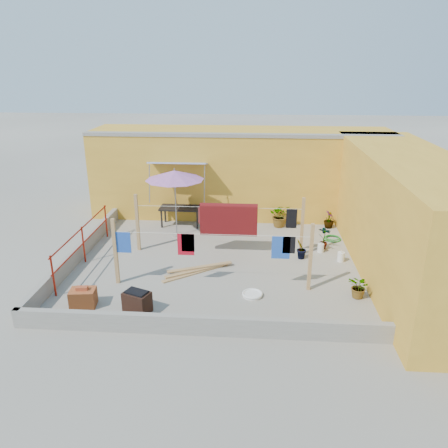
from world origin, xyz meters
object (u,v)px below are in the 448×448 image
(patio_umbrella, at_px, (175,176))
(brazier, at_px, (137,302))
(outdoor_table, at_px, (181,209))
(white_basin, at_px, (252,294))
(water_jug_a, at_px, (321,248))
(plant_back_a, at_px, (280,215))
(green_hose, at_px, (332,238))
(water_jug_b, at_px, (341,257))
(brick_stack, at_px, (83,298))

(patio_umbrella, distance_m, brazier, 5.20)
(brazier, bearing_deg, outdoor_table, 89.48)
(white_basin, bearing_deg, water_jug_a, 54.31)
(plant_back_a, bearing_deg, water_jug_a, -62.09)
(patio_umbrella, bearing_deg, green_hose, -0.05)
(green_hose, bearing_deg, brazier, -137.25)
(patio_umbrella, bearing_deg, outdoor_table, 91.08)
(outdoor_table, distance_m, brazier, 5.87)
(water_jug_b, bearing_deg, green_hose, 89.03)
(outdoor_table, relative_size, brazier, 2.07)
(brazier, bearing_deg, water_jug_b, 31.15)
(patio_umbrella, relative_size, white_basin, 4.43)
(plant_back_a, bearing_deg, green_hose, -33.41)
(patio_umbrella, xyz_separation_m, brick_stack, (-1.43, -4.72, -1.85))
(patio_umbrella, xyz_separation_m, outdoor_table, (-0.02, 0.98, -1.46))
(patio_umbrella, xyz_separation_m, white_basin, (2.60, -3.95, -2.03))
(patio_umbrella, relative_size, brick_stack, 3.60)
(green_hose, xyz_separation_m, plant_back_a, (-1.68, 1.11, 0.38))
(water_jug_a, xyz_separation_m, water_jug_b, (0.50, -0.64, 0.01))
(outdoor_table, relative_size, water_jug_a, 4.78)
(white_basin, height_order, water_jug_b, water_jug_b)
(white_basin, xyz_separation_m, plant_back_a, (0.92, 5.06, 0.37))
(water_jug_a, height_order, plant_back_a, plant_back_a)
(green_hose, bearing_deg, water_jug_b, -90.97)
(patio_umbrella, xyz_separation_m, water_jug_a, (4.67, -1.07, -1.94))
(outdoor_table, bearing_deg, brick_stack, -103.91)
(brick_stack, relative_size, water_jug_a, 2.09)
(outdoor_table, relative_size, brick_stack, 2.28)
(water_jug_a, bearing_deg, white_basin, -125.69)
(brazier, xyz_separation_m, green_hose, (5.27, 4.87, -0.23))
(patio_umbrella, xyz_separation_m, plant_back_a, (3.52, 1.10, -1.66))
(water_jug_b, bearing_deg, plant_back_a, 120.41)
(brick_stack, height_order, plant_back_a, plant_back_a)
(white_basin, distance_m, water_jug_b, 3.41)
(white_basin, xyz_separation_m, water_jug_a, (2.07, 2.88, 0.09))
(brick_stack, relative_size, plant_back_a, 0.77)
(brick_stack, bearing_deg, green_hose, 35.39)
(patio_umbrella, distance_m, plant_back_a, 4.04)
(brick_stack, distance_m, brazier, 1.37)
(patio_umbrella, bearing_deg, brick_stack, -106.88)
(patio_umbrella, height_order, plant_back_a, patio_umbrella)
(outdoor_table, height_order, green_hose, outdoor_table)
(water_jug_a, bearing_deg, green_hose, 63.58)
(brazier, height_order, water_jug_b, brazier)
(patio_umbrella, height_order, outdoor_table, patio_umbrella)
(patio_umbrella, relative_size, water_jug_b, 7.06)
(brazier, xyz_separation_m, plant_back_a, (3.59, 5.98, 0.15))
(water_jug_a, distance_m, plant_back_a, 2.48)
(water_jug_a, bearing_deg, outdoor_table, 156.36)
(white_basin, relative_size, water_jug_a, 1.70)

